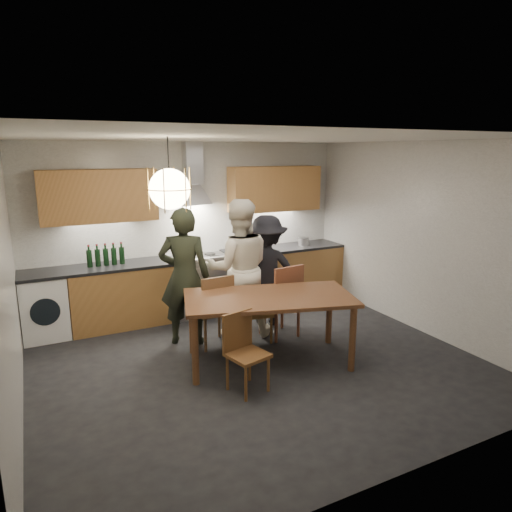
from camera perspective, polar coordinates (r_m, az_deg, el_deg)
name	(u,v)px	position (r m, az deg, el deg)	size (l,w,h in m)	color
ground	(256,362)	(5.60, 0.03, -13.10)	(5.00, 5.00, 0.00)	black
room_shell	(256,221)	(5.09, 0.04, 4.44)	(5.02, 4.52, 2.61)	silver
counter_run	(201,284)	(7.13, -6.83, -3.50)	(5.00, 0.62, 0.90)	#BB8448
range_stove	(200,285)	(7.12, -6.99, -3.60)	(0.90, 0.60, 0.92)	silver
wall_fixtures	(195,191)	(6.96, -7.66, 8.02)	(4.30, 0.54, 1.10)	tan
pendant_lamp	(170,189)	(4.59, -10.75, 8.22)	(0.43, 0.43, 0.70)	black
dining_table	(269,304)	(5.35, 1.64, -5.99)	(2.14, 1.48, 0.82)	brown
chair_back_left	(215,306)	(5.82, -5.16, -6.27)	(0.45, 0.45, 0.96)	brown
chair_back_mid	(259,310)	(5.95, 0.39, -6.73)	(0.42, 0.42, 0.79)	brown
chair_back_right	(284,296)	(6.09, 3.49, -5.06)	(0.51, 0.51, 1.01)	brown
chair_front	(243,346)	(4.85, -1.64, -11.20)	(0.46, 0.46, 0.83)	brown
person_left	(185,277)	(5.91, -8.93, -2.56)	(0.65, 0.43, 1.79)	black
person_mid	(239,268)	(6.11, -2.17, -1.56)	(0.90, 0.70, 1.86)	silver
person_right	(266,270)	(6.54, 1.32, -1.80)	(1.03, 0.59, 1.59)	black
mixing_bowl	(257,248)	(7.32, 0.15, 1.01)	(0.34, 0.34, 0.08)	#B2B2B5
stock_pot	(303,242)	(7.77, 5.96, 1.80)	(0.18, 0.18, 0.13)	silver
wine_bottles	(106,255)	(6.69, -18.27, 0.17)	(0.51, 0.07, 0.31)	black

